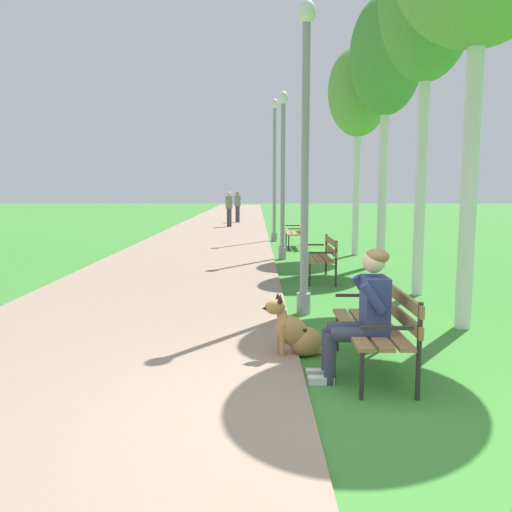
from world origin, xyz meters
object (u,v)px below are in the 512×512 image
at_px(park_bench_far, 297,231).
at_px(lamp_post_far, 274,169).
at_px(birch_tree_fifth, 358,93).
at_px(pedestrian_distant, 229,209).
at_px(park_bench_mid, 321,254).
at_px(pedestrian_further_distant, 237,207).
at_px(lamp_post_mid, 283,174).
at_px(person_seated_on_near_bench, 363,310).
at_px(lamp_post_near, 305,157).
at_px(dog_shepherd, 296,333).
at_px(park_bench_near, 379,321).
at_px(birch_tree_fourth, 386,58).

height_order(park_bench_far, lamp_post_far, lamp_post_far).
relative_size(birch_tree_fifth, pedestrian_distant, 3.33).
bearing_deg(birch_tree_fifth, park_bench_mid, -109.23).
xyz_separation_m(park_bench_far, pedestrian_further_distant, (-2.21, 11.56, 0.33)).
xyz_separation_m(park_bench_far, lamp_post_mid, (-0.58, -2.67, 1.65)).
bearing_deg(person_seated_on_near_bench, pedestrian_distant, 96.44).
bearing_deg(lamp_post_near, lamp_post_far, 90.36).
xyz_separation_m(lamp_post_mid, birch_tree_fifth, (2.01, 0.88, 2.12)).
xyz_separation_m(lamp_post_far, birch_tree_fifth, (2.06, -3.75, 1.84)).
bearing_deg(pedestrian_distant, dog_shepherd, -85.00).
bearing_deg(lamp_post_far, dog_shepherd, -90.86).
relative_size(park_bench_mid, park_bench_far, 1.00).
height_order(person_seated_on_near_bench, dog_shepherd, person_seated_on_near_bench).
bearing_deg(park_bench_near, person_seated_on_near_bench, -133.16).
bearing_deg(dog_shepherd, lamp_post_mid, 88.27).
xyz_separation_m(park_bench_near, birch_tree_fifth, (1.49, 9.31, 3.77)).
height_order(person_seated_on_near_bench, birch_tree_fifth, birch_tree_fifth).
distance_m(park_bench_far, dog_shepherd, 10.65).
relative_size(person_seated_on_near_bench, lamp_post_far, 0.26).
distance_m(dog_shepherd, birch_tree_fourth, 8.67).
bearing_deg(lamp_post_far, birch_tree_fourth, -67.36).
bearing_deg(lamp_post_near, birch_tree_fourth, 65.56).
xyz_separation_m(person_seated_on_near_bench, birch_tree_fourth, (1.96, 7.69, 4.05)).
bearing_deg(lamp_post_far, pedestrian_further_distant, 99.33).
distance_m(park_bench_far, pedestrian_distant, 8.81).
distance_m(park_bench_far, lamp_post_far, 2.83).
relative_size(park_bench_far, birch_tree_fifth, 0.27).
bearing_deg(birch_tree_fifth, lamp_post_near, -106.32).
distance_m(park_bench_far, birch_tree_fourth, 5.82).
height_order(park_bench_far, lamp_post_mid, lamp_post_mid).
bearing_deg(birch_tree_fifth, lamp_post_far, 118.82).
bearing_deg(pedestrian_distant, lamp_post_far, -74.00).
xyz_separation_m(park_bench_far, person_seated_on_near_bench, (-0.26, -11.32, 0.17)).
relative_size(dog_shepherd, birch_tree_fourth, 0.13).
distance_m(park_bench_far, birch_tree_fifth, 4.41).
distance_m(pedestrian_distant, pedestrian_further_distant, 3.14).
relative_size(park_bench_far, dog_shepherd, 1.83).
height_order(birch_tree_fourth, birch_tree_fifth, birch_tree_fourth).
distance_m(birch_tree_fifth, pedestrian_further_distant, 14.26).
height_order(dog_shepherd, lamp_post_far, lamp_post_far).
relative_size(lamp_post_mid, lamp_post_far, 0.88).
bearing_deg(park_bench_near, park_bench_mid, 89.08).
xyz_separation_m(dog_shepherd, pedestrian_distant, (-1.67, 19.06, 0.58)).
bearing_deg(person_seated_on_near_bench, park_bench_far, 88.68).
bearing_deg(birch_tree_fourth, person_seated_on_near_bench, -104.31).
bearing_deg(lamp_post_mid, park_bench_far, 77.70).
bearing_deg(park_bench_mid, birch_tree_fifth, 70.77).
bearing_deg(pedestrian_further_distant, person_seated_on_near_bench, -85.13).
distance_m(park_bench_near, lamp_post_near, 3.06).
xyz_separation_m(lamp_post_mid, pedestrian_further_distant, (-1.63, 14.23, -1.32)).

